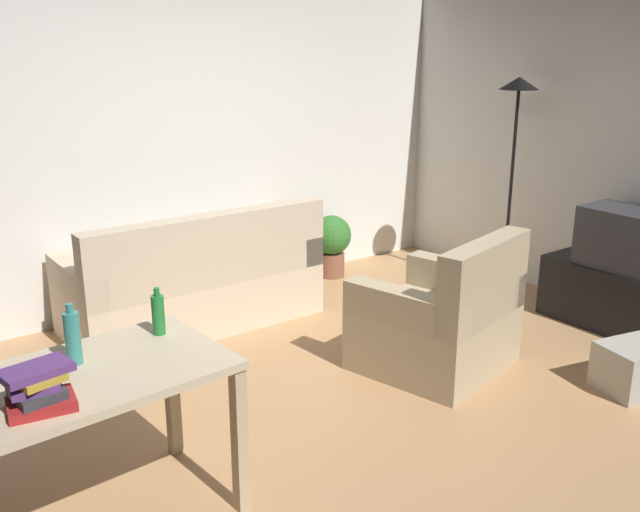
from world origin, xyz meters
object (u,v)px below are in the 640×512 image
book_stack (38,389)px  tv (625,239)px  tv_stand (617,298)px  desk (86,397)px  potted_plant (332,241)px  torchiere_lamp (516,127)px  armchair (442,322)px  storage_box (638,367)px  bottle_green (158,314)px  bottle_tall (73,337)px  couch (195,287)px

book_stack → tv: bearing=1.7°
tv_stand → book_stack: book_stack is taller
tv_stand → tv: size_ratio=1.83×
desk → potted_plant: size_ratio=2.18×
torchiere_lamp → armchair: bearing=-154.2°
tv → armchair: size_ratio=0.56×
armchair → tv: bearing=155.0°
storage_box → book_stack: bearing=171.3°
bottle_green → book_stack: bearing=-149.3°
storage_box → desk: bearing=167.3°
torchiere_lamp → bottle_tall: 4.09m
tv → potted_plant: (-0.99, 2.25, -0.37)m
couch → storage_box: 3.11m
couch → bottle_green: bearing=58.8°
storage_box → bottle_green: 2.97m
tv → bottle_green: (-3.53, 0.27, 0.16)m
potted_plant → bottle_tall: size_ratio=2.08×
couch → torchiere_lamp: (2.52, -0.88, 1.11)m
desk → bottle_tall: bearing=84.4°
bottle_tall → book_stack: 0.39m
tv → torchiere_lamp: (-0.00, 1.06, 0.71)m
torchiere_lamp → desk: bearing=-165.9°
storage_box → bottle_tall: bottle_tall is taller
tv_stand → potted_plant: (-0.98, 2.25, 0.09)m
bottle_green → couch: bearing=58.8°
couch → potted_plant: (1.54, 0.31, 0.02)m
potted_plant → storage_box: 2.91m
tv → bottle_tall: size_ratio=2.18×
armchair → bottle_tall: bearing=-10.4°
armchair → tv_stand: bearing=155.0°
couch → armchair: 1.89m
couch → armchair: bearing=120.9°
tv → torchiere_lamp: size_ratio=0.33×
desk → armchair: 2.45m
tv_stand → torchiere_lamp: bearing=0.0°
tv_stand → storage_box: bearing=129.1°
tv → storage_box: size_ratio=1.25×
couch → book_stack: book_stack is taller
tv → torchiere_lamp: torchiere_lamp is taller
desk → bottle_green: bearing=20.8°
tv_stand → book_stack: bearing=91.7°
torchiere_lamp → tv: bearing=-89.8°
torchiere_lamp → book_stack: 4.39m
tv_stand → couch: bearing=52.4°
tv_stand → potted_plant: potted_plant is taller
desk → armchair: armchair is taller
couch → bottle_tall: size_ratio=6.85×
tv → armchair: bearing=78.6°
bottle_green → book_stack: bottle_green is taller
tv_stand → bottle_green: bearing=85.7°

